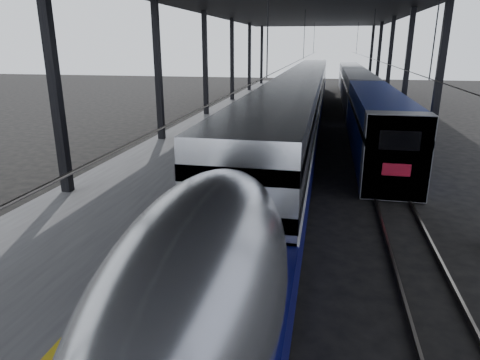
# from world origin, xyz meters

# --- Properties ---
(ground) EXTENTS (160.00, 160.00, 0.00)m
(ground) POSITION_xyz_m (0.00, 0.00, 0.00)
(ground) COLOR black
(ground) RESTS_ON ground
(platform) EXTENTS (6.00, 80.00, 1.00)m
(platform) POSITION_xyz_m (-3.50, 20.00, 0.50)
(platform) COLOR #4C4C4F
(platform) RESTS_ON ground
(yellow_strip) EXTENTS (0.30, 80.00, 0.01)m
(yellow_strip) POSITION_xyz_m (-0.70, 20.00, 1.00)
(yellow_strip) COLOR gold
(yellow_strip) RESTS_ON platform
(rails) EXTENTS (6.52, 80.00, 0.16)m
(rails) POSITION_xyz_m (4.50, 20.00, 0.08)
(rails) COLOR slate
(rails) RESTS_ON ground
(canopy) EXTENTS (18.00, 75.00, 9.47)m
(canopy) POSITION_xyz_m (1.90, 20.00, 9.12)
(canopy) COLOR black
(canopy) RESTS_ON ground
(tgv_train) EXTENTS (3.08, 65.20, 4.42)m
(tgv_train) POSITION_xyz_m (2.00, 24.59, 2.07)
(tgv_train) COLOR #ADAFB4
(tgv_train) RESTS_ON ground
(second_train) EXTENTS (2.74, 56.05, 3.77)m
(second_train) POSITION_xyz_m (7.00, 36.21, 1.91)
(second_train) COLOR navy
(second_train) RESTS_ON ground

